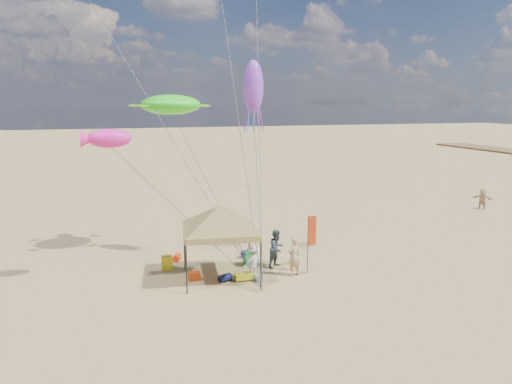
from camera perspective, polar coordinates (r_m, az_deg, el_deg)
ground at (r=21.27m, az=2.52°, el=-12.09°), size 280.00×280.00×0.00m
canopy_tent at (r=22.28m, az=-4.31°, el=-1.93°), size 6.53×6.53×4.06m
feather_flag at (r=23.49m, az=6.51°, el=-4.97°), size 0.44×0.04×2.88m
cooler_red at (r=23.06m, az=-7.32°, el=-9.83°), size 0.54×0.38×0.38m
cooler_blue at (r=25.97m, az=-1.11°, el=-7.38°), size 0.54×0.38×0.38m
bag_navy at (r=22.73m, az=-3.67°, el=-10.10°), size 0.69×0.54×0.36m
bag_orange at (r=25.85m, az=-9.33°, el=-7.63°), size 0.54×0.69×0.36m
chair_green at (r=24.80m, az=-0.80°, el=-7.87°), size 0.50×0.50×0.70m
chair_yellow at (r=24.60m, az=-10.49°, el=-8.20°), size 0.50×0.50×0.70m
crate_grey at (r=22.69m, az=0.34°, el=-10.22°), size 0.34×0.30×0.28m
beach_cart at (r=22.84m, az=-1.40°, el=-9.92°), size 0.90×0.50×0.24m
person_near_a at (r=23.26m, az=4.51°, el=-7.59°), size 0.79×0.62×1.91m
person_near_b at (r=24.39m, az=2.47°, el=-6.68°), size 1.18×1.11×1.93m
person_near_c at (r=22.86m, az=-0.39°, el=-8.26°), size 1.18×0.88×1.63m
person_far_c at (r=41.31m, az=25.19°, el=-0.73°), size 1.29×1.49×1.62m
turtle_kite at (r=25.81m, az=-10.04°, el=10.13°), size 3.76×3.37×1.04m
fish_kite at (r=21.60m, az=-16.93°, el=6.08°), size 1.86×0.95×0.82m
squid_kite at (r=24.35m, az=-0.31°, el=12.33°), size 1.33×1.33×2.62m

